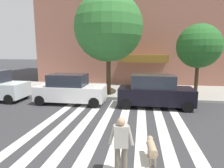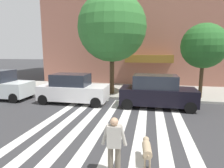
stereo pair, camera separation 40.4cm
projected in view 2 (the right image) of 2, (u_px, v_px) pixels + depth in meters
The scene contains 9 objects.
ground_plane at pixel (78, 146), 6.77m from camera, with size 160.00×160.00×0.00m, color #353538.
sidewalk_far at pixel (121, 90), 16.51m from camera, with size 80.00×6.00×0.15m, color #A2A097.
crosswalk_stripes at pixel (99, 148), 6.62m from camera, with size 6.75×13.58×0.01m.
parked_car_behind_first at pixel (73, 89), 12.50m from camera, with size 4.47×1.91×1.94m.
parked_car_third_in_line at pixel (157, 92), 11.44m from camera, with size 4.46×1.94×1.99m.
street_tree_nearest at pixel (112, 27), 14.01m from camera, with size 5.10×5.10×7.58m.
street_tree_middle at pixel (204, 46), 12.92m from camera, with size 3.07×3.07×5.15m.
pedestrian_dog_walker at pixel (114, 143), 5.06m from camera, with size 0.71×0.27×1.64m.
dog_on_leash at pixel (147, 149), 5.73m from camera, with size 0.33×1.12×0.65m.
Camera 2 is at (2.43, 1.15, 3.33)m, focal length 30.29 mm.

